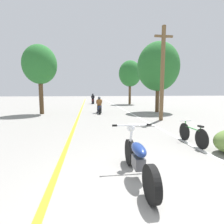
% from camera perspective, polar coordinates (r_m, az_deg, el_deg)
% --- Properties ---
extents(ground_plane, '(120.00, 120.00, 0.00)m').
position_cam_1_polar(ground_plane, '(3.15, 13.38, -27.68)').
color(ground_plane, gray).
extents(lane_stripe_center, '(0.14, 48.00, 0.01)m').
position_cam_1_polar(lane_stripe_center, '(15.37, -10.30, 0.10)').
color(lane_stripe_center, yellow).
rests_on(lane_stripe_center, ground).
extents(lane_stripe_edge, '(0.14, 48.00, 0.01)m').
position_cam_1_polar(lane_stripe_edge, '(15.72, 4.72, 0.34)').
color(lane_stripe_edge, white).
rests_on(lane_stripe_edge, ground).
extents(utility_pole, '(1.10, 0.24, 5.55)m').
position_cam_1_polar(utility_pole, '(11.06, 16.14, 12.19)').
color(utility_pole, brown).
rests_on(utility_pole, ground).
extents(roadside_tree_right_near, '(3.53, 3.18, 5.85)m').
position_cam_1_polar(roadside_tree_right_near, '(15.56, 14.88, 14.09)').
color(roadside_tree_right_near, '#513A23').
rests_on(roadside_tree_right_near, ground).
extents(roadside_tree_right_far, '(3.01, 2.71, 5.84)m').
position_cam_1_polar(roadside_tree_right_far, '(24.08, 5.90, 12.30)').
color(roadside_tree_right_far, '#513A23').
rests_on(roadside_tree_right_far, ground).
extents(roadside_tree_left, '(2.55, 2.30, 5.26)m').
position_cam_1_polar(roadside_tree_left, '(14.75, -22.54, 14.00)').
color(roadside_tree_left, '#513A23').
rests_on(roadside_tree_left, ground).
extents(motorcycle_foreground, '(0.91, 2.11, 1.03)m').
position_cam_1_polar(motorcycle_foreground, '(3.69, 8.44, -14.73)').
color(motorcycle_foreground, black).
rests_on(motorcycle_foreground, ground).
extents(motorcycle_rider_lead, '(0.50, 2.01, 1.34)m').
position_cam_1_polar(motorcycle_rider_lead, '(14.19, -4.18, 1.69)').
color(motorcycle_rider_lead, black).
rests_on(motorcycle_rider_lead, ground).
extents(motorcycle_rider_far, '(0.50, 1.93, 1.43)m').
position_cam_1_polar(motorcycle_rider_far, '(24.84, -6.26, 3.94)').
color(motorcycle_rider_far, black).
rests_on(motorcycle_rider_far, ground).
extents(bicycle_parked, '(0.44, 1.61, 0.74)m').
position_cam_1_polar(bicycle_parked, '(6.45, 24.77, -6.63)').
color(bicycle_parked, black).
rests_on(bicycle_parked, ground).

